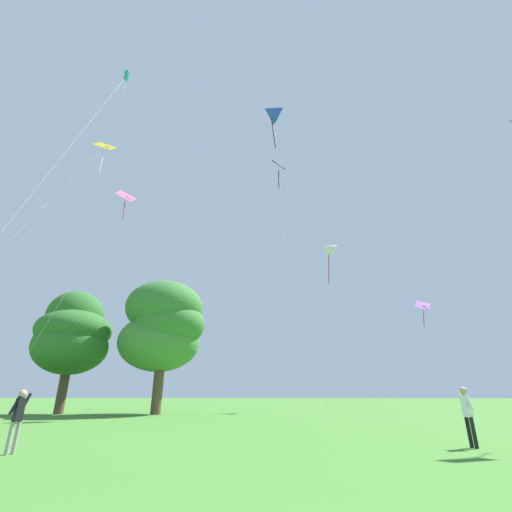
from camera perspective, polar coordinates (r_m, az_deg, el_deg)
The scene contains 12 objects.
kite_black_large at distance 38.53m, azimuth 3.69°, elevation 13.17°, with size 2.14×9.51×25.26m.
kite_yellow_diamond at distance 34.56m, azimuth -23.79°, elevation 14.74°, with size 1.76×12.53×22.76m.
kite_blue_delta at distance 35.27m, azimuth 2.50°, elevation 22.01°, with size 4.47×5.68×26.81m.
kite_teal_box at distance 30.85m, azimuth -20.66°, elevation 24.74°, with size 1.04×10.67×24.52m.
kite_pink_low at distance 38.98m, azimuth -20.57°, elevation 7.90°, with size 3.40×8.46×21.50m.
kite_white_distant at distance 43.37m, azimuth 11.51°, elevation 1.10°, with size 2.28×6.36×18.91m.
kite_orange_box at distance 49.53m, azimuth -13.23°, elevation -9.80°, with size 2.86×6.40×12.15m.
kite_purple_streamer at distance 48.40m, azimuth 25.23°, elevation -7.89°, with size 3.22×7.71×12.53m.
person_foreground_watcher at distance 12.50m, azimuth -33.87°, elevation -20.38°, with size 0.28×0.51×1.61m.
person_with_spool at distance 13.55m, azimuth 30.78°, elevation -20.53°, with size 0.30×0.53×1.71m.
tree_right_cluster at distance 35.66m, azimuth -27.30°, elevation -11.04°, with size 6.28×6.28×10.41m.
tree_left_oak at distance 32.94m, azimuth -14.58°, elevation -10.83°, with size 7.52×7.30×11.09m.
Camera 1 is at (-1.12, -2.03, 1.47)m, focal length 24.93 mm.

